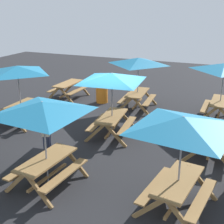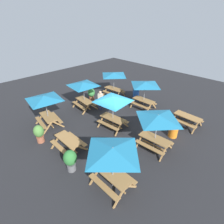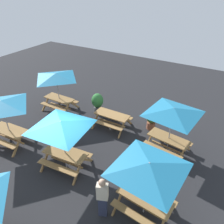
{
  "view_description": "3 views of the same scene",
  "coord_description": "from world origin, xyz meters",
  "px_view_note": "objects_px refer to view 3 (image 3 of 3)",
  "views": [
    {
      "loc": [
        9.61,
        4.24,
        4.57
      ],
      "look_at": [
        0.06,
        0.24,
        0.9
      ],
      "focal_mm": 50.0,
      "sensor_mm": 36.0,
      "label": 1
    },
    {
      "loc": [
        -7.06,
        7.42,
        6.97
      ],
      "look_at": [
        0.49,
        -0.1,
        0.9
      ],
      "focal_mm": 28.0,
      "sensor_mm": 36.0,
      "label": 2
    },
    {
      "loc": [
        5.01,
        -4.49,
        6.79
      ],
      "look_at": [
        0.24,
        3.67,
        0.9
      ],
      "focal_mm": 35.0,
      "sensor_mm": 36.0,
      "label": 3
    }
  ],
  "objects_px": {
    "picnic_table_4": "(148,170)",
    "picnic_table_8": "(56,78)",
    "picnic_table_5": "(2,107)",
    "person_standing": "(103,197)",
    "picnic_table_1": "(112,118)",
    "potted_plant_1": "(97,102)",
    "picnic_table_6": "(173,114)",
    "picnic_table_0": "(61,128)",
    "potted_plant_0": "(152,118)"
  },
  "relations": [
    {
      "from": "picnic_table_0",
      "to": "picnic_table_8",
      "type": "bearing_deg",
      "value": 129.3
    },
    {
      "from": "picnic_table_8",
      "to": "person_standing",
      "type": "xyz_separation_m",
      "value": [
        5.83,
        -4.47,
        -1.1
      ]
    },
    {
      "from": "picnic_table_5",
      "to": "person_standing",
      "type": "distance_m",
      "value": 5.91
    },
    {
      "from": "picnic_table_5",
      "to": "picnic_table_6",
      "type": "distance_m",
      "value": 7.29
    },
    {
      "from": "picnic_table_1",
      "to": "picnic_table_4",
      "type": "relative_size",
      "value": 0.64
    },
    {
      "from": "potted_plant_0",
      "to": "picnic_table_1",
      "type": "bearing_deg",
      "value": -155.18
    },
    {
      "from": "picnic_table_5",
      "to": "potted_plant_1",
      "type": "bearing_deg",
      "value": 60.98
    },
    {
      "from": "potted_plant_1",
      "to": "person_standing",
      "type": "bearing_deg",
      "value": -55.01
    },
    {
      "from": "potted_plant_0",
      "to": "picnic_table_5",
      "type": "bearing_deg",
      "value": -140.16
    },
    {
      "from": "picnic_table_1",
      "to": "picnic_table_6",
      "type": "height_order",
      "value": "picnic_table_6"
    },
    {
      "from": "picnic_table_4",
      "to": "potted_plant_1",
      "type": "bearing_deg",
      "value": 141.95
    },
    {
      "from": "picnic_table_0",
      "to": "picnic_table_8",
      "type": "relative_size",
      "value": 1.21
    },
    {
      "from": "picnic_table_6",
      "to": "potted_plant_0",
      "type": "xyz_separation_m",
      "value": [
        -1.29,
        1.26,
        -1.32
      ]
    },
    {
      "from": "picnic_table_0",
      "to": "picnic_table_4",
      "type": "xyz_separation_m",
      "value": [
        3.61,
        -0.32,
        0.0
      ]
    },
    {
      "from": "picnic_table_5",
      "to": "picnic_table_8",
      "type": "height_order",
      "value": "same"
    },
    {
      "from": "potted_plant_1",
      "to": "person_standing",
      "type": "xyz_separation_m",
      "value": [
        3.69,
        -5.27,
        0.18
      ]
    },
    {
      "from": "picnic_table_8",
      "to": "potted_plant_1",
      "type": "bearing_deg",
      "value": 20.86
    },
    {
      "from": "potted_plant_0",
      "to": "potted_plant_1",
      "type": "height_order",
      "value": "potted_plant_1"
    },
    {
      "from": "picnic_table_5",
      "to": "potted_plant_1",
      "type": "xyz_separation_m",
      "value": [
        2.04,
        4.32,
        -1.28
      ]
    },
    {
      "from": "picnic_table_4",
      "to": "potted_plant_0",
      "type": "bearing_deg",
      "value": 113.97
    },
    {
      "from": "picnic_table_6",
      "to": "potted_plant_1",
      "type": "relative_size",
      "value": 2.27
    },
    {
      "from": "picnic_table_5",
      "to": "potted_plant_0",
      "type": "xyz_separation_m",
      "value": [
        5.29,
        4.41,
        -1.32
      ]
    },
    {
      "from": "potted_plant_0",
      "to": "person_standing",
      "type": "bearing_deg",
      "value": -85.29
    },
    {
      "from": "picnic_table_5",
      "to": "picnic_table_6",
      "type": "height_order",
      "value": "same"
    },
    {
      "from": "picnic_table_6",
      "to": "picnic_table_0",
      "type": "bearing_deg",
      "value": -129.81
    },
    {
      "from": "picnic_table_1",
      "to": "picnic_table_8",
      "type": "distance_m",
      "value": 3.82
    },
    {
      "from": "picnic_table_4",
      "to": "picnic_table_8",
      "type": "xyz_separation_m",
      "value": [
        -6.97,
        3.72,
        0.0
      ]
    },
    {
      "from": "picnic_table_1",
      "to": "person_standing",
      "type": "bearing_deg",
      "value": -63.42
    },
    {
      "from": "picnic_table_1",
      "to": "picnic_table_8",
      "type": "relative_size",
      "value": 0.77
    },
    {
      "from": "picnic_table_6",
      "to": "person_standing",
      "type": "xyz_separation_m",
      "value": [
        -0.85,
        -4.1,
        -1.1
      ]
    },
    {
      "from": "potted_plant_0",
      "to": "potted_plant_1",
      "type": "relative_size",
      "value": 0.96
    },
    {
      "from": "person_standing",
      "to": "picnic_table_6",
      "type": "bearing_deg",
      "value": -124.4
    },
    {
      "from": "picnic_table_4",
      "to": "potted_plant_0",
      "type": "xyz_separation_m",
      "value": [
        -1.58,
        4.6,
        -1.32
      ]
    },
    {
      "from": "picnic_table_0",
      "to": "picnic_table_5",
      "type": "height_order",
      "value": "same"
    },
    {
      "from": "picnic_table_1",
      "to": "potted_plant_0",
      "type": "relative_size",
      "value": 1.53
    },
    {
      "from": "picnic_table_1",
      "to": "picnic_table_6",
      "type": "bearing_deg",
      "value": -7.74
    },
    {
      "from": "picnic_table_4",
      "to": "person_standing",
      "type": "relative_size",
      "value": 1.69
    },
    {
      "from": "potted_plant_1",
      "to": "picnic_table_6",
      "type": "bearing_deg",
      "value": -14.5
    },
    {
      "from": "picnic_table_1",
      "to": "picnic_table_6",
      "type": "xyz_separation_m",
      "value": [
        3.13,
        -0.41,
        1.43
      ]
    },
    {
      "from": "picnic_table_1",
      "to": "person_standing",
      "type": "relative_size",
      "value": 1.08
    },
    {
      "from": "picnic_table_6",
      "to": "picnic_table_4",
      "type": "bearing_deg",
      "value": -77.2
    },
    {
      "from": "picnic_table_1",
      "to": "potted_plant_1",
      "type": "height_order",
      "value": "potted_plant_1"
    },
    {
      "from": "picnic_table_5",
      "to": "potted_plant_0",
      "type": "height_order",
      "value": "picnic_table_5"
    },
    {
      "from": "picnic_table_8",
      "to": "potted_plant_0",
      "type": "distance_m",
      "value": 5.62
    },
    {
      "from": "picnic_table_4",
      "to": "picnic_table_8",
      "type": "height_order",
      "value": "same"
    },
    {
      "from": "picnic_table_6",
      "to": "picnic_table_5",
      "type": "bearing_deg",
      "value": -146.58
    },
    {
      "from": "picnic_table_5",
      "to": "potted_plant_1",
      "type": "relative_size",
      "value": 1.89
    },
    {
      "from": "picnic_table_0",
      "to": "picnic_table_8",
      "type": "distance_m",
      "value": 4.78
    },
    {
      "from": "picnic_table_1",
      "to": "picnic_table_8",
      "type": "bearing_deg",
      "value": -179.77
    },
    {
      "from": "potted_plant_0",
      "to": "picnic_table_0",
      "type": "bearing_deg",
      "value": -115.34
    }
  ]
}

